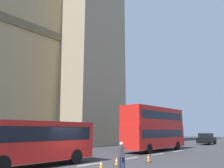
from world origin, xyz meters
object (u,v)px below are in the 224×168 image
Objects in this scene: double_decker_bus at (155,127)px; sedan_lead at (206,139)px; pedestrian_near_cones at (122,156)px; traffic_cone_middle at (117,161)px; traffic_cone_east at (148,158)px; traffic_cone_west at (101,165)px.

sedan_lead is at bearing -0.73° from double_decker_bus.
sedan_lead is 29.89m from pedestrian_near_cones.
sedan_lead is 7.59× the size of traffic_cone_middle.
double_decker_bus is at bearing 27.54° from traffic_cone_east.
sedan_lead reaches higher than pedestrian_near_cones.
pedestrian_near_cones is at bearing -163.95° from traffic_cone_east.
pedestrian_near_cones is at bearing -93.60° from traffic_cone_west.
sedan_lead is (16.09, -0.20, -1.80)m from double_decker_bus.
traffic_cone_west is 0.34× the size of pedestrian_near_cones.
traffic_cone_middle is (1.93, 0.43, 0.00)m from traffic_cone_west.
traffic_cone_west is 1.98m from traffic_cone_middle.
pedestrian_near_cones is at bearing -169.27° from sedan_lead.
double_decker_bus is 17.20× the size of traffic_cone_middle.
traffic_cone_middle and traffic_cone_east have the same top height.
traffic_cone_middle is 0.34× the size of pedestrian_near_cones.
traffic_cone_middle is 2.98m from traffic_cone_east.
sedan_lead is 29.53m from traffic_cone_west.
traffic_cone_middle is at bearing -172.74° from sedan_lead.
double_decker_bus reaches higher than sedan_lead.
double_decker_bus is 2.27× the size of sedan_lead.
traffic_cone_middle is 1.00× the size of traffic_cone_east.
double_decker_bus is 17.20× the size of traffic_cone_east.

